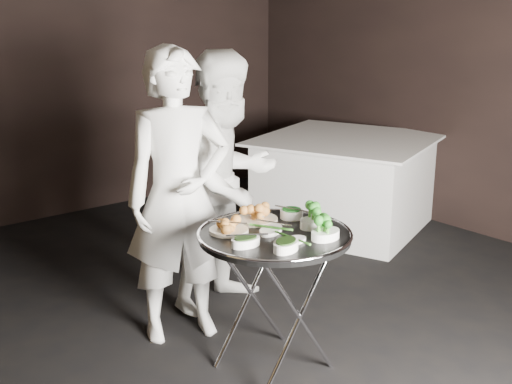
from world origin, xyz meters
TOP-DOWN VIEW (x-y plane):
  - tray_stand at (0.21, 0.17)m, footprint 0.51×0.43m
  - serving_tray at (0.21, 0.17)m, footprint 0.79×0.79m
  - potato_plate_a at (0.03, 0.33)m, footprint 0.21×0.21m
  - potato_plate_b at (0.26, 0.37)m, footprint 0.22×0.22m
  - greens_bowl at (0.44, 0.30)m, footprint 0.12×0.12m
  - asparagus_plate_a at (0.20, 0.19)m, footprint 0.21×0.18m
  - asparagus_plate_b at (0.18, 0.01)m, footprint 0.16×0.09m
  - spinach_bowl_a at (-0.02, 0.12)m, footprint 0.16×0.11m
  - spinach_bowl_b at (0.09, -0.05)m, footprint 0.20×0.17m
  - broccoli_bowl_a at (0.43, 0.11)m, footprint 0.19×0.14m
  - broccoli_bowl_b at (0.34, -0.05)m, footprint 0.18×0.14m
  - serving_utensils at (0.22, 0.24)m, footprint 0.59×0.44m
  - waiter_left at (0.05, 0.82)m, footprint 0.71×0.57m
  - waiter_right at (0.52, 0.98)m, footprint 0.86×0.71m
  - dining_table at (2.24, 1.55)m, footprint 1.41×1.41m

SIDE VIEW (x-z plane):
  - dining_table at x=2.24m, z-range 0.00..0.81m
  - tray_stand at x=0.21m, z-range 0.05..0.79m
  - serving_tray at x=0.21m, z-range 0.74..0.78m
  - asparagus_plate_b at x=0.18m, z-range 0.76..0.80m
  - asparagus_plate_a at x=0.20m, z-range 0.76..0.80m
  - spinach_bowl_a at x=-0.02m, z-range 0.76..0.83m
  - broccoli_bowl_b at x=0.34m, z-range 0.76..0.83m
  - spinach_bowl_b at x=0.09m, z-range 0.76..0.83m
  - potato_plate_a at x=0.03m, z-range 0.76..0.84m
  - broccoli_bowl_a at x=0.43m, z-range 0.76..0.84m
  - greens_bowl at x=0.44m, z-range 0.76..0.84m
  - potato_plate_b at x=0.26m, z-range 0.76..0.84m
  - waiter_right at x=0.52m, z-range 0.00..1.64m
  - serving_utensils at x=0.22m, z-range 0.82..0.82m
  - waiter_left at x=0.05m, z-range 0.00..1.68m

